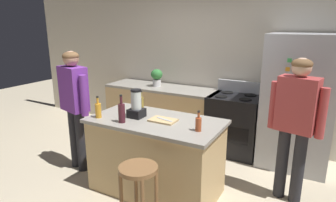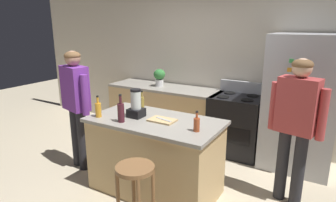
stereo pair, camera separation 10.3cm
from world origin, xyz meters
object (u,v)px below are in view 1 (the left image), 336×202
(bottle_wine, at_px, (122,112))
(bottle_vinegar, at_px, (141,102))
(person_by_island_left, at_px, (74,100))
(chef_knife, at_px, (165,119))
(person_by_sink_right, at_px, (296,118))
(bar_stool, at_px, (139,183))
(bottle_soda, at_px, (98,110))
(stove_range, at_px, (234,124))
(potted_plant, at_px, (157,76))
(blender_appliance, at_px, (136,106))
(bottle_cooking_sauce, at_px, (198,124))
(refrigerator, at_px, (298,103))
(kitchen_island, at_px, (156,156))
(cutting_board, at_px, (163,120))

(bottle_wine, height_order, bottle_vinegar, bottle_wine)
(person_by_island_left, xyz_separation_m, chef_knife, (1.35, 0.04, -0.06))
(person_by_sink_right, height_order, bottle_vinegar, person_by_sink_right)
(person_by_sink_right, distance_m, bar_stool, 1.81)
(bottle_wine, distance_m, bottle_soda, 0.34)
(stove_range, height_order, bottle_soda, bottle_soda)
(potted_plant, xyz_separation_m, blender_appliance, (0.67, -1.58, -0.03))
(person_by_island_left, relative_size, bottle_cooking_sauce, 7.55)
(person_by_sink_right, distance_m, bottle_cooking_sauce, 1.08)
(refrigerator, height_order, bottle_cooking_sauce, refrigerator)
(bottle_vinegar, distance_m, chef_knife, 0.58)
(refrigerator, bearing_deg, kitchen_island, -132.21)
(kitchen_island, distance_m, chef_knife, 0.49)
(kitchen_island, bearing_deg, person_by_sink_right, 22.39)
(person_by_island_left, height_order, cutting_board, person_by_island_left)
(person_by_sink_right, height_order, bottle_cooking_sauce, person_by_sink_right)
(person_by_sink_right, xyz_separation_m, chef_knife, (-1.30, -0.58, -0.06))
(stove_range, relative_size, cutting_board, 3.61)
(person_by_sink_right, bearing_deg, potted_plant, 157.43)
(refrigerator, bearing_deg, cutting_board, -130.10)
(bottle_vinegar, bearing_deg, kitchen_island, -36.75)
(refrigerator, distance_m, chef_knife, 1.94)
(person_by_island_left, relative_size, potted_plant, 5.43)
(bottle_vinegar, distance_m, cutting_board, 0.56)
(bottle_cooking_sauce, height_order, bottle_soda, bottle_soda)
(stove_range, bearing_deg, chef_knife, -103.93)
(refrigerator, distance_m, stove_range, 0.98)
(bottle_soda, distance_m, chef_knife, 0.79)
(refrigerator, relative_size, blender_appliance, 5.51)
(bar_stool, distance_m, bottle_vinegar, 1.28)
(kitchen_island, distance_m, stove_range, 1.60)
(bottle_cooking_sauce, height_order, chef_knife, bottle_cooking_sauce)
(bar_stool, bearing_deg, bottle_soda, 151.40)
(bottle_cooking_sauce, bearing_deg, kitchen_island, 170.70)
(stove_range, bearing_deg, bottle_soda, -122.20)
(bottle_wine, relative_size, bottle_cooking_sauce, 1.46)
(bottle_wine, bearing_deg, bottle_soda, 179.56)
(kitchen_island, distance_m, potted_plant, 1.90)
(potted_plant, bearing_deg, bottle_vinegar, -67.34)
(refrigerator, xyz_separation_m, potted_plant, (-2.27, 0.05, 0.16))
(refrigerator, xyz_separation_m, bar_stool, (-1.10, -2.23, -0.37))
(person_by_island_left, height_order, person_by_sink_right, same)
(kitchen_island, relative_size, person_by_sink_right, 0.94)
(bottle_soda, bearing_deg, person_by_sink_right, 22.32)
(blender_appliance, bearing_deg, kitchen_island, 6.31)
(person_by_sink_right, bearing_deg, stove_range, 134.32)
(blender_appliance, height_order, bottle_wine, blender_appliance)
(bar_stool, distance_m, cutting_board, 0.84)
(bar_stool, xyz_separation_m, bottle_wine, (-0.54, 0.48, 0.47))
(bottle_cooking_sauce, xyz_separation_m, chef_knife, (-0.45, 0.10, -0.06))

